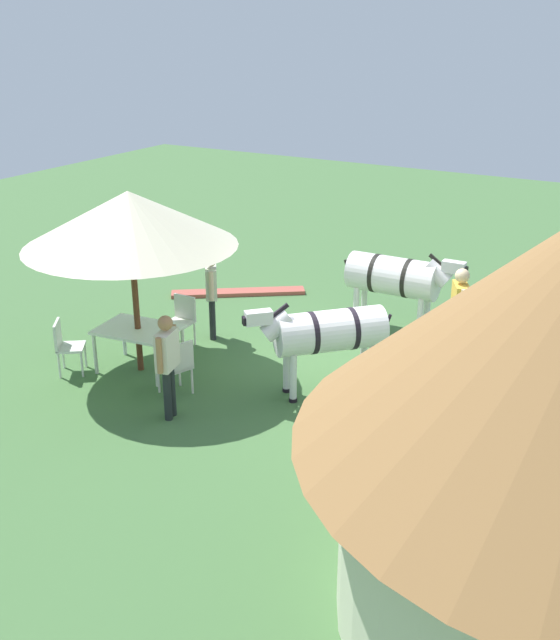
% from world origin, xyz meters
% --- Properties ---
extents(ground_plane, '(36.00, 36.00, 0.00)m').
position_xyz_m(ground_plane, '(0.00, 0.00, 0.00)').
color(ground_plane, '#426939').
extents(shade_umbrella, '(3.33, 3.33, 2.99)m').
position_xyz_m(shade_umbrella, '(3.30, 1.39, 2.55)').
color(shade_umbrella, '#582F1C').
rests_on(shade_umbrella, ground_plane).
extents(patio_dining_table, '(1.38, 1.07, 0.74)m').
position_xyz_m(patio_dining_table, '(3.30, 1.39, 0.66)').
color(patio_dining_table, white).
rests_on(patio_dining_table, ground_plane).
extents(patio_chair_west_end, '(0.60, 0.60, 0.90)m').
position_xyz_m(patio_chair_west_end, '(4.26, 2.07, 0.52)').
color(patio_chair_west_end, silver).
rests_on(patio_chair_west_end, ground_plane).
extents(patio_chair_east_end, '(0.55, 0.56, 0.90)m').
position_xyz_m(patio_chair_east_end, '(2.20, 1.80, 0.52)').
color(patio_chair_east_end, silver).
rests_on(patio_chair_east_end, ground_plane).
extents(patio_chair_near_hut, '(0.44, 0.42, 0.90)m').
position_xyz_m(patio_chair_near_hut, '(3.31, 0.21, 0.52)').
color(patio_chair_near_hut, silver).
rests_on(patio_chair_near_hut, ground_plane).
extents(guest_beside_umbrella, '(0.40, 0.48, 1.57)m').
position_xyz_m(guest_beside_umbrella, '(3.02, -0.32, 0.94)').
color(guest_beside_umbrella, '#222327').
rests_on(guest_beside_umbrella, ground_plane).
extents(guest_behind_table, '(0.29, 0.56, 1.59)m').
position_xyz_m(guest_behind_table, '(1.88, 2.42, 0.96)').
color(guest_behind_table, '#1F2527').
rests_on(guest_behind_table, ground_plane).
extents(standing_watcher, '(0.41, 0.56, 1.74)m').
position_xyz_m(standing_watcher, '(-1.18, -1.26, 1.04)').
color(standing_watcher, black).
rests_on(standing_watcher, ground_plane).
extents(striped_lounge_chair, '(0.92, 0.70, 0.59)m').
position_xyz_m(striped_lounge_chair, '(-2.84, -1.23, 0.25)').
color(striped_lounge_chair, '#CC4C40').
rests_on(striped_lounge_chair, ground_plane).
extents(zebra_nearest_camera, '(1.79, 1.84, 1.54)m').
position_xyz_m(zebra_nearest_camera, '(0.29, 0.57, 1.00)').
color(zebra_nearest_camera, silver).
rests_on(zebra_nearest_camera, ground_plane).
extents(zebra_by_umbrella, '(2.33, 0.72, 1.59)m').
position_xyz_m(zebra_by_umbrella, '(0.31, -2.26, 1.05)').
color(zebra_by_umbrella, silver).
rests_on(zebra_by_umbrella, ground_plane).
extents(brick_patio_kerb, '(2.49, 1.92, 0.08)m').
position_xyz_m(brick_patio_kerb, '(3.90, -2.51, 0.04)').
color(brick_patio_kerb, '#AA5042').
rests_on(brick_patio_kerb, ground_plane).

